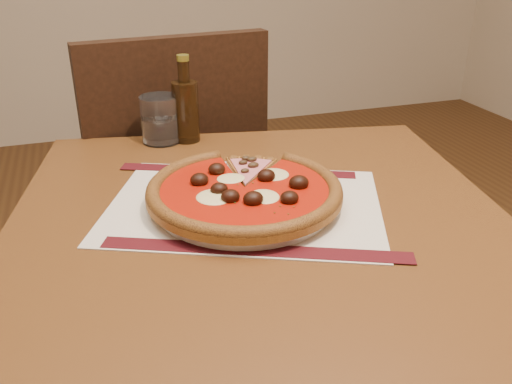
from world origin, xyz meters
TOP-DOWN VIEW (x-y plane):
  - table at (-0.03, 0.36)m, footprint 0.94×0.94m
  - chair_far at (-0.08, 0.97)m, footprint 0.50×0.50m
  - placemat at (-0.04, 0.40)m, footprint 0.54×0.47m
  - plate at (-0.04, 0.40)m, footprint 0.29×0.29m
  - pizza at (-0.04, 0.40)m, footprint 0.32×0.32m
  - ham_slice at (0.01, 0.47)m, footprint 0.09×0.13m
  - water_glass at (-0.12, 0.75)m, footprint 0.09×0.09m
  - bottle at (-0.07, 0.74)m, footprint 0.06×0.06m

SIDE VIEW (x-z plane):
  - chair_far at x=-0.08m, z-range 0.07..1.02m
  - table at x=-0.03m, z-range 0.27..1.02m
  - placemat at x=-0.04m, z-range 0.75..0.75m
  - plate at x=-0.04m, z-range 0.75..0.77m
  - ham_slice at x=0.01m, z-range 0.77..0.79m
  - pizza at x=-0.04m, z-range 0.76..0.80m
  - water_glass at x=-0.12m, z-range 0.75..0.85m
  - bottle at x=-0.07m, z-range 0.73..0.92m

